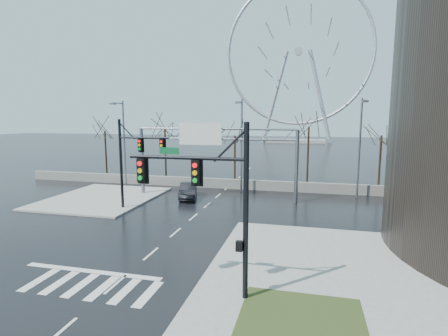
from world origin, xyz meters
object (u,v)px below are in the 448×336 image
(signal_mast_near, at_px, (215,193))
(sign_gantry, at_px, (211,147))
(ferris_wheel, at_px, (298,58))
(car, at_px, (188,190))
(signal_mast_far, at_px, (132,156))

(signal_mast_near, height_order, sign_gantry, signal_mast_near)
(ferris_wheel, relative_size, car, 10.91)
(signal_mast_far, xyz_separation_m, ferris_wheel, (10.87, 86.04, 21.30))
(ferris_wheel, bearing_deg, signal_mast_near, -89.92)
(signal_mast_far, bearing_deg, car, 59.95)
(signal_mast_far, distance_m, ferris_wheel, 89.30)
(sign_gantry, xyz_separation_m, ferris_wheel, (5.38, 80.04, 20.95))
(sign_gantry, distance_m, ferris_wheel, 82.91)
(sign_gantry, height_order, ferris_wheel, ferris_wheel)
(signal_mast_near, height_order, car, signal_mast_near)
(signal_mast_far, height_order, sign_gantry, signal_mast_far)
(ferris_wheel, bearing_deg, signal_mast_far, -97.20)
(signal_mast_near, bearing_deg, car, 113.07)
(signal_mast_far, distance_m, car, 7.49)
(signal_mast_far, bearing_deg, signal_mast_near, -49.74)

